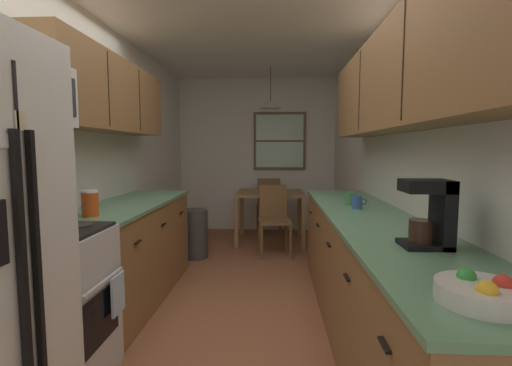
# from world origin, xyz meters

# --- Properties ---
(ground_plane) EXTENTS (12.00, 12.00, 0.00)m
(ground_plane) POSITION_xyz_m (0.00, 1.00, 0.00)
(ground_plane) COLOR #995B3D
(wall_left) EXTENTS (0.10, 9.00, 2.55)m
(wall_left) POSITION_xyz_m (-1.35, 1.00, 1.27)
(wall_left) COLOR silver
(wall_left) RESTS_ON ground
(wall_right) EXTENTS (0.10, 9.00, 2.55)m
(wall_right) POSITION_xyz_m (1.35, 1.00, 1.27)
(wall_right) COLOR silver
(wall_right) RESTS_ON ground
(wall_back) EXTENTS (4.40, 0.10, 2.55)m
(wall_back) POSITION_xyz_m (0.00, 3.65, 1.27)
(wall_back) COLOR silver
(wall_back) RESTS_ON ground
(ceiling_slab) EXTENTS (4.40, 9.00, 0.08)m
(ceiling_slab) POSITION_xyz_m (0.00, 1.00, 2.59)
(ceiling_slab) COLOR white
(stove_range) EXTENTS (0.66, 0.58, 1.10)m
(stove_range) POSITION_xyz_m (-0.99, -0.56, 0.47)
(stove_range) COLOR silver
(stove_range) RESTS_ON ground
(microwave_over_range) EXTENTS (0.39, 0.60, 0.36)m
(microwave_over_range) POSITION_xyz_m (-1.11, -0.56, 1.68)
(microwave_over_range) COLOR white
(counter_left) EXTENTS (0.64, 1.86, 0.90)m
(counter_left) POSITION_xyz_m (-1.00, 0.66, 0.45)
(counter_left) COLOR olive
(counter_left) RESTS_ON ground
(upper_cabinets_left) EXTENTS (0.33, 1.94, 0.62)m
(upper_cabinets_left) POSITION_xyz_m (-1.14, 0.61, 1.84)
(upper_cabinets_left) COLOR olive
(counter_right) EXTENTS (0.64, 3.32, 0.90)m
(counter_right) POSITION_xyz_m (1.00, 0.05, 0.45)
(counter_right) COLOR olive
(counter_right) RESTS_ON ground
(upper_cabinets_right) EXTENTS (0.33, 3.00, 0.67)m
(upper_cabinets_right) POSITION_xyz_m (1.14, -0.00, 1.84)
(upper_cabinets_right) COLOR olive
(dining_table) EXTENTS (0.98, 0.86, 0.74)m
(dining_table) POSITION_xyz_m (0.24, 2.82, 0.64)
(dining_table) COLOR olive
(dining_table) RESTS_ON ground
(dining_chair_near) EXTENTS (0.45, 0.45, 0.90)m
(dining_chair_near) POSITION_xyz_m (0.30, 2.18, 0.50)
(dining_chair_near) COLOR brown
(dining_chair_near) RESTS_ON ground
(dining_chair_far) EXTENTS (0.41, 0.41, 0.90)m
(dining_chair_far) POSITION_xyz_m (0.21, 3.46, 0.50)
(dining_chair_far) COLOR brown
(dining_chair_far) RESTS_ON ground
(pendant_light) EXTENTS (0.32, 0.32, 0.59)m
(pendant_light) POSITION_xyz_m (0.24, 2.82, 2.02)
(pendant_light) COLOR black
(back_window) EXTENTS (0.86, 0.05, 0.95)m
(back_window) POSITION_xyz_m (0.38, 3.58, 1.51)
(back_window) COLOR brown
(trash_bin) EXTENTS (0.32, 0.32, 0.62)m
(trash_bin) POSITION_xyz_m (-0.70, 1.96, 0.31)
(trash_bin) COLOR #3F3F42
(trash_bin) RESTS_ON ground
(storage_canister) EXTENTS (0.12, 0.12, 0.19)m
(storage_canister) POSITION_xyz_m (-1.00, -0.02, 0.99)
(storage_canister) COLOR #D84C19
(storage_canister) RESTS_ON counter_left
(dish_towel) EXTENTS (0.02, 0.16, 0.24)m
(dish_towel) POSITION_xyz_m (-0.64, -0.42, 0.50)
(dish_towel) COLOR silver
(coffee_maker) EXTENTS (0.22, 0.18, 0.33)m
(coffee_maker) POSITION_xyz_m (1.06, -0.73, 1.07)
(coffee_maker) COLOR black
(coffee_maker) RESTS_ON counter_right
(mug_by_coffeemaker) EXTENTS (0.12, 0.08, 0.11)m
(mug_by_coffeemaker) POSITION_xyz_m (0.96, 0.40, 0.95)
(mug_by_coffeemaker) COLOR #335999
(mug_by_coffeemaker) RESTS_ON counter_right
(mug_spare) EXTENTS (0.13, 0.09, 0.11)m
(mug_spare) POSITION_xyz_m (0.95, 0.61, 0.95)
(mug_spare) COLOR #3F7F4C
(mug_spare) RESTS_ON counter_right
(fruit_bowl) EXTENTS (0.27, 0.27, 0.09)m
(fruit_bowl) POSITION_xyz_m (0.95, -1.37, 0.94)
(fruit_bowl) COLOR silver
(fruit_bowl) RESTS_ON counter_right
(table_serving_bowl) EXTENTS (0.20, 0.20, 0.06)m
(table_serving_bowl) POSITION_xyz_m (0.30, 2.85, 0.77)
(table_serving_bowl) COLOR #4C7299
(table_serving_bowl) RESTS_ON dining_table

